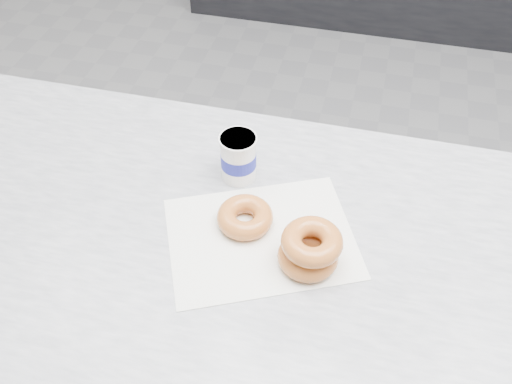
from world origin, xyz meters
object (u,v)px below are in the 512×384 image
at_px(counter, 345,383).
at_px(donut_stack, 310,249).
at_px(donut_single, 245,217).
at_px(coffee_cup, 238,157).

xyz_separation_m(counter, donut_stack, (-0.12, -0.02, 0.49)).
distance_m(donut_single, coffee_cup, 0.14).
bearing_deg(coffee_cup, donut_single, -51.36).
relative_size(donut_single, coffee_cup, 1.05).
bearing_deg(donut_single, donut_stack, -24.67).
relative_size(counter, donut_single, 28.62).
bearing_deg(counter, donut_stack, -172.54).
relative_size(donut_stack, coffee_cup, 1.50).
height_order(counter, coffee_cup, coffee_cup).
distance_m(donut_single, donut_stack, 0.15).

